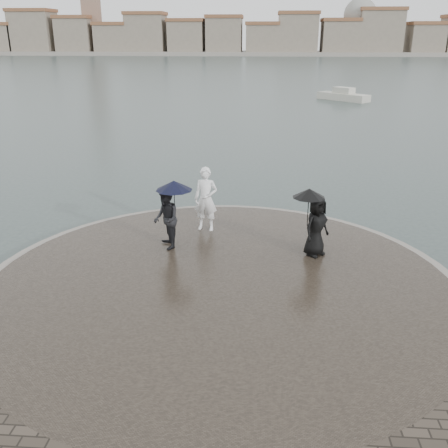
{
  "coord_description": "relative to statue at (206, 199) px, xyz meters",
  "views": [
    {
      "loc": [
        0.99,
        -7.9,
        6.3
      ],
      "look_at": [
        0.0,
        4.8,
        1.45
      ],
      "focal_mm": 40.0,
      "sensor_mm": 36.0,
      "label": 1
    }
  ],
  "objects": [
    {
      "name": "boats",
      "position": [
        19.26,
        37.63,
        -1.01
      ],
      "size": [
        24.0,
        5.29,
        1.5
      ],
      "color": "beige",
      "rests_on": "ground"
    },
    {
      "name": "kerb_ring",
      "position": [
        0.76,
        -3.64,
        -1.23
      ],
      "size": [
        12.5,
        12.5,
        0.32
      ],
      "primitive_type": "cylinder",
      "color": "gray",
      "rests_on": "ground"
    },
    {
      "name": "quay_tip",
      "position": [
        0.76,
        -3.64,
        -1.21
      ],
      "size": [
        11.9,
        11.9,
        0.36
      ],
      "primitive_type": "cylinder",
      "color": "#2D261E",
      "rests_on": "ground"
    },
    {
      "name": "statue",
      "position": [
        0.0,
        0.0,
        0.0
      ],
      "size": [
        0.82,
        0.6,
        2.06
      ],
      "primitive_type": "imported",
      "rotation": [
        0.0,
        0.0,
        -0.15
      ],
      "color": "white",
      "rests_on": "quay_tip"
    },
    {
      "name": "visitor_left",
      "position": [
        -0.94,
        -1.55,
        0.1
      ],
      "size": [
        1.26,
        1.17,
        2.04
      ],
      "color": "black",
      "rests_on": "quay_tip"
    },
    {
      "name": "ground",
      "position": [
        0.76,
        -7.14,
        -1.39
      ],
      "size": [
        400.0,
        400.0,
        0.0
      ],
      "primitive_type": "plane",
      "color": "#2B3835",
      "rests_on": "ground"
    },
    {
      "name": "visitor_right",
      "position": [
        3.28,
        -1.73,
        0.04
      ],
      "size": [
        1.21,
        1.05,
        1.95
      ],
      "color": "black",
      "rests_on": "quay_tip"
    },
    {
      "name": "far_skyline",
      "position": [
        -5.53,
        153.57,
        4.22
      ],
      "size": [
        260.0,
        20.0,
        37.0
      ],
      "color": "gray",
      "rests_on": "ground"
    }
  ]
}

